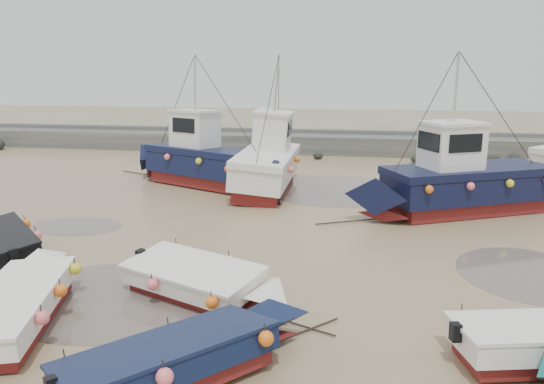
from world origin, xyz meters
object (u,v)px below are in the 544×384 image
(dinghy_1, at_px, (188,352))
(dinghy_4, at_px, (3,238))
(cabin_boat_1, at_px, (267,160))
(cabin_boat_2, at_px, (455,180))
(dinghy_5, at_px, (206,278))
(cabin_boat_0, at_px, (198,157))
(person, at_px, (275,205))
(dinghy_0, at_px, (22,298))

(dinghy_1, relative_size, dinghy_4, 1.05)
(dinghy_4, height_order, cabin_boat_1, cabin_boat_1)
(cabin_boat_1, height_order, cabin_boat_2, same)
(dinghy_1, height_order, cabin_boat_2, cabin_boat_2)
(dinghy_1, distance_m, dinghy_4, 9.53)
(dinghy_5, distance_m, cabin_boat_0, 13.38)
(cabin_boat_1, bearing_deg, dinghy_1, -85.89)
(dinghy_1, relative_size, cabin_boat_2, 0.55)
(cabin_boat_2, bearing_deg, dinghy_5, 115.24)
(cabin_boat_2, xyz_separation_m, person, (-7.17, 0.21, -1.35))
(dinghy_1, xyz_separation_m, dinghy_4, (-7.77, 5.52, 0.00))
(dinghy_0, relative_size, cabin_boat_2, 0.71)
(dinghy_4, relative_size, cabin_boat_0, 0.53)
(cabin_boat_2, bearing_deg, cabin_boat_1, 41.60)
(dinghy_4, relative_size, person, 2.53)
(dinghy_5, relative_size, cabin_boat_0, 0.62)
(dinghy_1, height_order, cabin_boat_0, cabin_boat_0)
(cabin_boat_0, xyz_separation_m, person, (4.32, -3.26, -1.36))
(dinghy_0, distance_m, cabin_boat_2, 15.76)
(dinghy_0, height_order, dinghy_4, same)
(cabin_boat_0, bearing_deg, cabin_boat_2, -81.43)
(dinghy_0, distance_m, dinghy_5, 4.22)
(person, bearing_deg, cabin_boat_0, -67.79)
(cabin_boat_1, bearing_deg, person, -74.75)
(dinghy_1, height_order, cabin_boat_1, cabin_boat_1)
(person, bearing_deg, dinghy_5, 57.89)
(cabin_boat_1, relative_size, person, 5.10)
(dinghy_0, bearing_deg, person, 54.48)
(cabin_boat_1, distance_m, cabin_boat_2, 8.70)
(cabin_boat_0, bearing_deg, cabin_boat_1, -67.37)
(cabin_boat_0, relative_size, cabin_boat_1, 0.93)
(dinghy_0, bearing_deg, cabin_boat_2, 28.83)
(dinghy_1, relative_size, person, 2.65)
(person, bearing_deg, dinghy_1, 61.31)
(dinghy_4, xyz_separation_m, cabin_boat_1, (6.44, 10.48, 0.80))
(dinghy_4, xyz_separation_m, cabin_boat_0, (3.00, 10.65, 0.81))
(dinghy_5, bearing_deg, dinghy_1, 35.15)
(dinghy_1, bearing_deg, person, 135.18)
(cabin_boat_0, relative_size, cabin_boat_2, 0.98)
(dinghy_0, relative_size, dinghy_4, 1.36)
(dinghy_0, bearing_deg, dinghy_5, 9.38)
(dinghy_4, distance_m, cabin_boat_2, 16.18)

